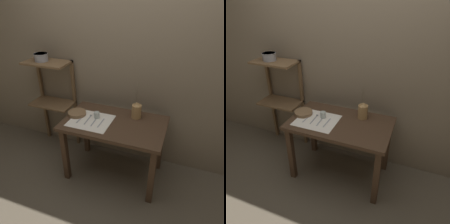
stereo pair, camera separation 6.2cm
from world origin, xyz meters
The scene contains 13 objects.
ground_plane centered at (0.00, 0.00, 0.00)m, with size 12.00×12.00×0.00m, color brown.
stone_wall_back centered at (0.00, 0.44, 1.20)m, with size 7.00×0.06×2.40m.
wooden_table centered at (0.00, 0.00, 0.62)m, with size 1.11×0.66×0.74m.
wooden_shelf_unit centered at (-0.95, 0.27, 0.86)m, with size 0.54×0.31×1.24m.
linen_cloth centered at (-0.25, -0.06, 0.74)m, with size 0.45×0.39×0.00m.
pitcher_with_flowers centered at (0.20, 0.18, 0.83)m, with size 0.11×0.11×0.41m.
wooden_bowl centered at (-0.45, 0.00, 0.76)m, with size 0.20×0.20×0.04m.
glass_tumbler_near centered at (-0.21, 0.01, 0.78)m, with size 0.06×0.06×0.07m.
fork_outer centered at (-0.37, -0.07, 0.74)m, with size 0.02×0.18×0.00m.
spoon_inner centered at (-0.29, -0.01, 0.74)m, with size 0.03×0.20×0.02m.
knife_center centered at (-0.21, -0.08, 0.74)m, with size 0.02×0.19×0.00m.
fork_inner centered at (-0.13, -0.07, 0.74)m, with size 0.01×0.18×0.00m.
metal_pot_large centered at (-1.01, 0.23, 1.29)m, with size 0.17×0.17×0.09m.
Camera 1 is at (0.67, -1.89, 2.00)m, focal length 35.00 mm.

